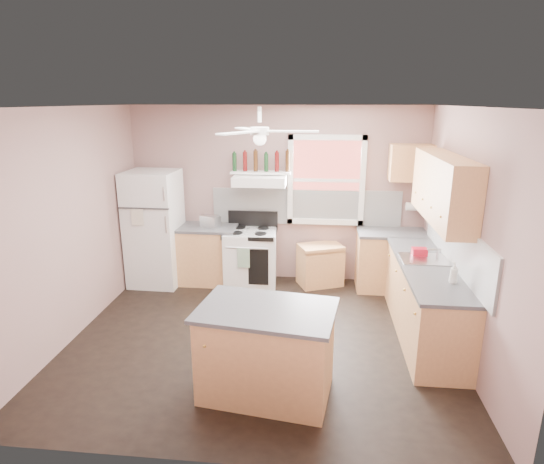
# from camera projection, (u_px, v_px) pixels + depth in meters

# --- Properties ---
(floor) EXTENTS (4.50, 4.50, 0.00)m
(floor) POSITION_uv_depth(u_px,v_px,m) (261.00, 338.00, 5.50)
(floor) COLOR black
(floor) RESTS_ON ground
(ceiling) EXTENTS (4.50, 4.50, 0.00)m
(ceiling) POSITION_uv_depth(u_px,v_px,m) (260.00, 107.00, 4.74)
(ceiling) COLOR white
(ceiling) RESTS_ON ground
(wall_back) EXTENTS (4.50, 0.05, 2.70)m
(wall_back) POSITION_uv_depth(u_px,v_px,m) (277.00, 195.00, 7.05)
(wall_back) COLOR gray
(wall_back) RESTS_ON ground
(wall_right) EXTENTS (0.05, 4.00, 2.70)m
(wall_right) POSITION_uv_depth(u_px,v_px,m) (470.00, 237.00, 4.89)
(wall_right) COLOR gray
(wall_right) RESTS_ON ground
(wall_left) EXTENTS (0.05, 4.00, 2.70)m
(wall_left) POSITION_uv_depth(u_px,v_px,m) (69.00, 225.00, 5.34)
(wall_left) COLOR gray
(wall_left) RESTS_ON ground
(backsplash_back) EXTENTS (2.90, 0.03, 0.55)m
(backsplash_back) POSITION_uv_depth(u_px,v_px,m) (306.00, 207.00, 7.02)
(backsplash_back) COLOR white
(backsplash_back) RESTS_ON wall_back
(backsplash_right) EXTENTS (0.03, 2.60, 0.55)m
(backsplash_right) POSITION_uv_depth(u_px,v_px,m) (456.00, 244.00, 5.23)
(backsplash_right) COLOR white
(backsplash_right) RESTS_ON wall_right
(window_view) EXTENTS (1.00, 0.02, 1.20)m
(window_view) POSITION_uv_depth(u_px,v_px,m) (326.00, 180.00, 6.87)
(window_view) COLOR maroon
(window_view) RESTS_ON wall_back
(window_frame) EXTENTS (1.16, 0.07, 1.36)m
(window_frame) POSITION_uv_depth(u_px,v_px,m) (326.00, 181.00, 6.84)
(window_frame) COLOR white
(window_frame) RESTS_ON wall_back
(refrigerator) EXTENTS (0.76, 0.74, 1.76)m
(refrigerator) POSITION_uv_depth(u_px,v_px,m) (155.00, 228.00, 6.94)
(refrigerator) COLOR white
(refrigerator) RESTS_ON floor
(base_cabinet_left) EXTENTS (0.90, 0.60, 0.86)m
(base_cabinet_left) POSITION_uv_depth(u_px,v_px,m) (208.00, 255.00, 7.11)
(base_cabinet_left) COLOR tan
(base_cabinet_left) RESTS_ON floor
(counter_left) EXTENTS (0.92, 0.62, 0.04)m
(counter_left) POSITION_uv_depth(u_px,v_px,m) (206.00, 228.00, 6.98)
(counter_left) COLOR #444446
(counter_left) RESTS_ON base_cabinet_left
(toaster) EXTENTS (0.32, 0.25, 0.18)m
(toaster) POSITION_uv_depth(u_px,v_px,m) (210.00, 221.00, 6.91)
(toaster) COLOR silver
(toaster) RESTS_ON counter_left
(stove) EXTENTS (0.82, 0.70, 0.86)m
(stove) POSITION_uv_depth(u_px,v_px,m) (251.00, 258.00, 6.99)
(stove) COLOR white
(stove) RESTS_ON floor
(range_hood) EXTENTS (0.78, 0.50, 0.14)m
(range_hood) POSITION_uv_depth(u_px,v_px,m) (260.00, 180.00, 6.74)
(range_hood) COLOR white
(range_hood) RESTS_ON wall_back
(bottle_shelf) EXTENTS (0.90, 0.26, 0.03)m
(bottle_shelf) POSITION_uv_depth(u_px,v_px,m) (261.00, 172.00, 6.82)
(bottle_shelf) COLOR white
(bottle_shelf) RESTS_ON range_hood
(cart) EXTENTS (0.75, 0.64, 0.64)m
(cart) POSITION_uv_depth(u_px,v_px,m) (320.00, 265.00, 7.01)
(cart) COLOR tan
(cart) RESTS_ON floor
(base_cabinet_corner) EXTENTS (1.00, 0.60, 0.86)m
(base_cabinet_corner) POSITION_uv_depth(u_px,v_px,m) (391.00, 262.00, 6.83)
(base_cabinet_corner) COLOR tan
(base_cabinet_corner) RESTS_ON floor
(base_cabinet_right) EXTENTS (0.60, 2.20, 0.86)m
(base_cabinet_right) POSITION_uv_depth(u_px,v_px,m) (425.00, 302.00, 5.47)
(base_cabinet_right) COLOR tan
(base_cabinet_right) RESTS_ON floor
(counter_corner) EXTENTS (1.02, 0.62, 0.04)m
(counter_corner) POSITION_uv_depth(u_px,v_px,m) (393.00, 233.00, 6.70)
(counter_corner) COLOR #444446
(counter_corner) RESTS_ON base_cabinet_corner
(counter_right) EXTENTS (0.62, 2.22, 0.04)m
(counter_right) POSITION_uv_depth(u_px,v_px,m) (427.00, 267.00, 5.34)
(counter_right) COLOR #444446
(counter_right) RESTS_ON base_cabinet_right
(sink) EXTENTS (0.55, 0.45, 0.03)m
(sink) POSITION_uv_depth(u_px,v_px,m) (424.00, 260.00, 5.53)
(sink) COLOR silver
(sink) RESTS_ON counter_right
(faucet) EXTENTS (0.03, 0.03, 0.14)m
(faucet) POSITION_uv_depth(u_px,v_px,m) (438.00, 254.00, 5.49)
(faucet) COLOR silver
(faucet) RESTS_ON sink
(upper_cabinet_right) EXTENTS (0.33, 1.80, 0.76)m
(upper_cabinet_right) POSITION_uv_depth(u_px,v_px,m) (443.00, 188.00, 5.27)
(upper_cabinet_right) COLOR tan
(upper_cabinet_right) RESTS_ON wall_right
(upper_cabinet_corner) EXTENTS (0.60, 0.33, 0.52)m
(upper_cabinet_corner) POSITION_uv_depth(u_px,v_px,m) (411.00, 163.00, 6.52)
(upper_cabinet_corner) COLOR tan
(upper_cabinet_corner) RESTS_ON wall_back
(paper_towel) EXTENTS (0.26, 0.12, 0.12)m
(paper_towel) POSITION_uv_depth(u_px,v_px,m) (415.00, 207.00, 6.72)
(paper_towel) COLOR white
(paper_towel) RESTS_ON wall_back
(island) EXTENTS (1.30, 0.93, 0.86)m
(island) POSITION_uv_depth(u_px,v_px,m) (266.00, 353.00, 4.36)
(island) COLOR tan
(island) RESTS_ON floor
(island_top) EXTENTS (1.38, 1.01, 0.04)m
(island_top) POSITION_uv_depth(u_px,v_px,m) (266.00, 310.00, 4.23)
(island_top) COLOR #444446
(island_top) RESTS_ON island
(ceiling_fan_hub) EXTENTS (0.20, 0.20, 0.08)m
(ceiling_fan_hub) POSITION_uv_depth(u_px,v_px,m) (260.00, 131.00, 4.81)
(ceiling_fan_hub) COLOR white
(ceiling_fan_hub) RESTS_ON ceiling
(soap_bottle) EXTENTS (0.12, 0.12, 0.23)m
(soap_bottle) POSITION_uv_depth(u_px,v_px,m) (454.00, 273.00, 4.78)
(soap_bottle) COLOR silver
(soap_bottle) RESTS_ON counter_right
(red_caddy) EXTENTS (0.18, 0.13, 0.10)m
(red_caddy) POSITION_uv_depth(u_px,v_px,m) (419.00, 252.00, 5.64)
(red_caddy) COLOR #B00F21
(red_caddy) RESTS_ON counter_right
(wine_bottles) EXTENTS (0.86, 0.06, 0.31)m
(wine_bottles) POSITION_uv_depth(u_px,v_px,m) (261.00, 162.00, 6.78)
(wine_bottles) COLOR #143819
(wine_bottles) RESTS_ON bottle_shelf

